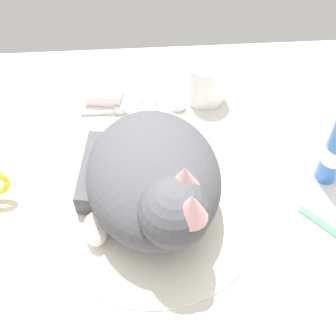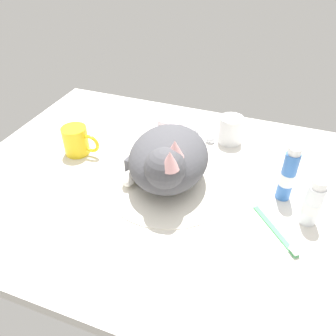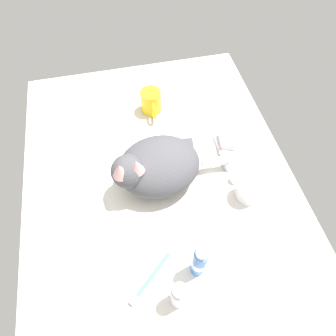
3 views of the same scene
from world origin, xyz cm
name	(u,v)px [view 1 (image 1 of 3)]	position (x,y,z in cm)	size (l,w,h in cm)	color
ground_plane	(155,211)	(0.00, 0.00, -1.50)	(110.00, 82.50, 3.00)	silver
sink_basin	(155,205)	(0.00, 0.00, 0.36)	(34.50, 34.50, 0.71)	white
faucet	(149,106)	(0.00, 20.67, 2.35)	(13.79, 10.95, 5.30)	silver
cat	(154,181)	(0.06, -1.17, 8.05)	(23.19, 27.05, 16.90)	#4C4C51
rinse_cup	(207,82)	(11.00, 24.48, 4.13)	(7.17, 7.17, 8.27)	white
soap_dish	(105,101)	(-8.37, 24.37, 0.60)	(9.00, 6.40, 1.20)	white
soap_bar	(104,94)	(-8.37, 24.37, 2.42)	(6.60, 4.81, 2.44)	silver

